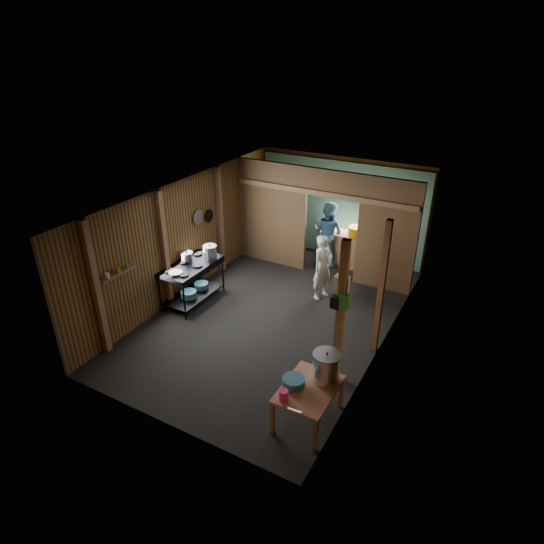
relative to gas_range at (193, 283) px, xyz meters
The scene contains 42 objects.
floor 1.97m from the gas_range, 11.49° to the left, with size 4.50×7.00×0.00m, color black.
ceiling 2.88m from the gas_range, 11.49° to the left, with size 4.50×7.00×0.00m, color #31302E.
wall_back 4.40m from the gas_range, 64.16° to the left, with size 4.50×0.00×2.60m, color brown.
wall_front 3.74m from the gas_range, 58.91° to the right, with size 4.50×0.00×2.60m, color brown.
wall_left 1.01m from the gas_range, 134.08° to the left, with size 0.00×7.00×2.60m, color brown.
wall_right 4.23m from the gas_range, ahead, with size 0.00×7.00×2.60m, color brown.
partition_left 2.78m from the gas_range, 77.87° to the left, with size 1.85×0.10×2.60m, color brown.
partition_right 4.40m from the gas_range, 36.77° to the left, with size 1.35×0.10×2.60m, color brown.
partition_header 3.83m from the gas_range, 50.48° to the left, with size 1.30×0.10×0.60m, color brown.
turquoise_panel 4.33m from the gas_range, 63.81° to the left, with size 4.40×0.06×2.50m, color #5FA5A7.
back_counter 3.98m from the gas_range, 56.81° to the left, with size 1.20×0.50×0.85m, color #956541.
wall_clock 4.58m from the gas_range, 60.61° to the left, with size 0.20×0.20×0.03m, color white.
post_left_a 2.40m from the gas_range, 97.70° to the right, with size 0.10×0.12×2.60m, color #956541.
post_left_b 1.00m from the gas_range, 125.67° to the right, with size 0.10×0.12×2.60m, color #956541.
post_left_c 1.82m from the gas_range, 100.74° to the left, with size 0.10×0.12×2.60m, color #956541.
post_right 4.15m from the gas_range, ahead, with size 0.10×0.12×2.60m, color #956541.
post_free 3.94m from the gas_range, 13.82° to the right, with size 0.12×0.12×2.60m, color #956541.
cross_beam 3.54m from the gas_range, 53.41° to the left, with size 4.40×0.12×0.12m, color #956541.
pan_lid_big 1.47m from the gas_range, 112.88° to the left, with size 0.34×0.34×0.03m, color slate.
pan_lid_small 1.65m from the gas_range, 105.60° to the left, with size 0.30×0.30×0.03m, color black.
wall_shelf 1.98m from the gas_range, 98.93° to the right, with size 0.14×0.80×0.03m, color #956541.
jar_white 2.23m from the gas_range, 97.81° to the right, with size 0.07×0.07×0.10m, color white.
jar_yellow 2.02m from the gas_range, 98.93° to the right, with size 0.08×0.08×0.10m, color #B36E03.
jar_green 1.83m from the gas_range, 100.22° to the right, with size 0.06×0.06×0.10m, color green.
bag_white 4.00m from the gas_range, 12.83° to the right, with size 0.22×0.15×0.32m, color white.
bag_green 4.09m from the gas_range, 14.43° to the right, with size 0.16×0.12×0.24m, color green.
bag_black 3.95m from the gas_range, 15.25° to the right, with size 0.14×0.10×0.20m, color black.
gas_range is the anchor object (origin of this frame).
prep_table 4.22m from the gas_range, 28.39° to the right, with size 0.77×1.05×0.62m, color #AE6A55, non-canonical shape.
stove_pot_large 0.77m from the gas_range, 70.39° to the left, with size 0.30×0.30×0.31m, color silver, non-canonical shape.
stove_pot_med 0.57m from the gas_range, 150.94° to the left, with size 0.26×0.26×0.23m, color silver, non-canonical shape.
frying_pan 0.69m from the gas_range, 90.00° to the right, with size 0.28×0.50×0.07m, color slate, non-canonical shape.
blue_tub_front 0.26m from the gas_range, 90.00° to the right, with size 0.34×0.34×0.14m, color #276976.
blue_tub_back 0.36m from the gas_range, 90.00° to the left, with size 0.32×0.32×0.13m, color #276976.
stock_pot 4.23m from the gas_range, 24.00° to the right, with size 0.43×0.43×0.50m, color silver, non-canonical shape.
wash_basin 4.05m from the gas_range, 30.57° to the right, with size 0.34×0.34×0.13m, color #276976.
pink_bucket 4.24m from the gas_range, 34.49° to the right, with size 0.14×0.14×0.16m, color #FA2B86.
knife 4.47m from the gas_range, 34.39° to the right, with size 0.30×0.04×0.01m, color silver.
yellow_tub 4.20m from the gas_range, 53.07° to the left, with size 0.40×0.40×0.22m, color #B36E03.
red_cup 3.84m from the gas_range, 60.97° to the left, with size 0.12×0.12×0.14m, color #9A3628.
cook 2.86m from the gas_range, 32.46° to the left, with size 0.53×0.35×1.47m, color silver.
worker_back 3.68m from the gas_range, 60.08° to the left, with size 0.80×0.62×1.65m, color teal.
Camera 1 is at (3.88, -7.22, 5.26)m, focal length 30.33 mm.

